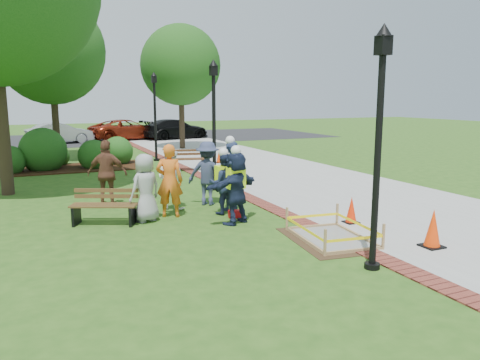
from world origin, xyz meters
name	(u,v)px	position (x,y,z in m)	size (l,w,h in m)	color
ground	(241,233)	(0.00, 0.00, 0.00)	(100.00, 100.00, 0.00)	#285116
sidewalk	(252,164)	(5.00, 10.00, 0.01)	(6.00, 60.00, 0.02)	#9E9E99
brick_edging	(185,168)	(1.75, 10.00, 0.01)	(0.50, 60.00, 0.03)	maroon
mulch_bed	(66,168)	(-3.00, 12.00, 0.02)	(7.00, 3.00, 0.05)	#381E0F
parking_lot	(95,139)	(0.00, 27.00, 0.00)	(36.00, 12.00, 0.01)	black
wet_concrete_pad	(332,229)	(1.59, -1.25, 0.23)	(1.96, 2.48, 0.55)	#47331E
bench_near	(104,214)	(-2.74, 2.02, 0.27)	(1.64, 1.11, 0.85)	brown
bench_far	(186,164)	(1.60, 9.35, 0.28)	(1.73, 0.91, 0.89)	brown
cone_front	(433,229)	(3.14, -2.56, 0.39)	(0.41, 0.41, 0.82)	black
cone_back	(351,211)	(2.80, -0.33, 0.32)	(0.34, 0.34, 0.67)	black
cone_far	(219,156)	(3.77, 11.01, 0.32)	(0.34, 0.34, 0.66)	black
toolbox	(236,214)	(0.45, 1.35, 0.09)	(0.38, 0.21, 0.19)	#B70E13
lamp_near	(379,131)	(1.25, -3.00, 2.48)	(0.28, 0.28, 4.26)	black
lamp_mid	(214,115)	(1.25, 5.00, 2.48)	(0.28, 0.28, 4.26)	black
lamp_far	(155,110)	(1.25, 13.00, 2.48)	(0.28, 0.28, 4.26)	black
tree_back	(51,51)	(-3.14, 15.21, 5.23)	(5.08, 5.08, 7.78)	#3D2D1E
tree_right	(181,65)	(4.05, 17.87, 4.92)	(4.72, 4.72, 7.29)	#3D2D1E
shrub_a	(11,174)	(-5.12, 11.49, 0.00)	(1.24, 1.24, 1.24)	#174B15
shrub_b	(45,170)	(-3.85, 11.94, 0.00)	(1.95, 1.95, 1.95)	#174B15
shrub_c	(95,168)	(-1.83, 11.61, 0.00)	(1.36, 1.36, 1.36)	#174B15
shrub_d	(118,164)	(-0.66, 12.56, 0.00)	(1.39, 1.39, 1.39)	#174B15
shrub_e	(60,165)	(-3.18, 13.25, 0.00)	(0.93, 0.93, 0.93)	#174B15
casual_person_a	(146,188)	(-1.74, 1.90, 0.85)	(0.64, 0.54, 1.69)	#9C9C9C
casual_person_b	(169,181)	(-1.07, 2.12, 0.94)	(0.71, 0.60, 1.89)	orange
casual_person_c	(171,180)	(-0.81, 2.93, 0.83)	(0.60, 0.62, 1.65)	white
casual_person_d	(107,174)	(-2.36, 3.90, 0.94)	(0.71, 0.61, 1.89)	brown
casual_person_e	(208,173)	(0.30, 3.02, 0.91)	(0.69, 0.65, 1.82)	#333A59
hivis_worker_a	(236,185)	(0.23, 0.82, 0.95)	(0.67, 0.57, 1.92)	#1A2945
hivis_worker_b	(230,174)	(0.64, 2.18, 1.00)	(0.71, 0.62, 2.04)	#1B3048
hivis_worker_c	(224,181)	(0.31, 1.82, 0.88)	(0.58, 0.44, 1.76)	#16183A
parked_car_b	(61,144)	(-2.54, 24.16, 0.00)	(4.65, 2.02, 1.52)	#9D9EA2
parked_car_c	(128,140)	(2.12, 25.22, 0.00)	(4.96, 2.16, 1.62)	maroon
parked_car_d	(176,139)	(5.56, 24.59, 0.00)	(4.90, 2.13, 1.60)	black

